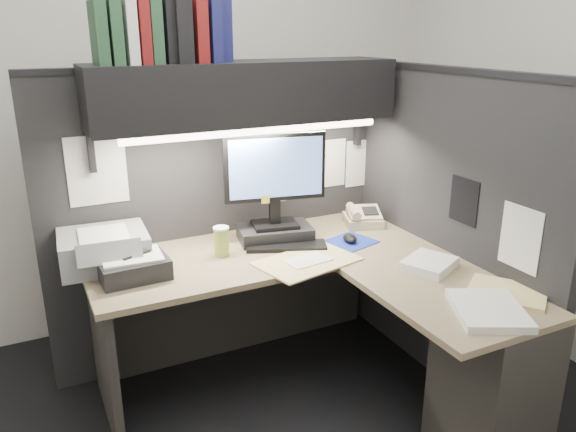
% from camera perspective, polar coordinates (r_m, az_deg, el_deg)
% --- Properties ---
extents(wall_back, '(3.50, 0.04, 2.70)m').
position_cam_1_polar(wall_back, '(3.53, -10.82, 10.87)').
color(wall_back, silver).
rests_on(wall_back, floor).
extents(partition_back, '(1.90, 0.06, 1.60)m').
position_cam_1_polar(partition_back, '(3.13, -6.84, -0.24)').
color(partition_back, black).
rests_on(partition_back, floor).
extents(partition_right, '(0.06, 1.50, 1.60)m').
position_cam_1_polar(partition_right, '(2.98, 15.76, -1.80)').
color(partition_right, black).
rests_on(partition_right, floor).
extents(desk, '(1.70, 1.53, 0.73)m').
position_cam_1_polar(desk, '(2.69, 8.61, -12.07)').
color(desk, '#857055').
rests_on(desk, floor).
extents(overhead_shelf, '(1.55, 0.34, 0.30)m').
position_cam_1_polar(overhead_shelf, '(2.85, -4.29, 12.41)').
color(overhead_shelf, black).
rests_on(overhead_shelf, partition_back).
extents(task_light_tube, '(1.32, 0.04, 0.04)m').
position_cam_1_polar(task_light_tube, '(2.75, -3.10, 8.62)').
color(task_light_tube, white).
rests_on(task_light_tube, overhead_shelf).
extents(monitor, '(0.53, 0.30, 0.57)m').
position_cam_1_polar(monitor, '(2.93, -1.34, 1.75)').
color(monitor, black).
rests_on(monitor, desk).
extents(keyboard, '(0.43, 0.28, 0.02)m').
position_cam_1_polar(keyboard, '(2.88, -0.19, -3.07)').
color(keyboard, black).
rests_on(keyboard, desk).
extents(mousepad, '(0.29, 0.27, 0.00)m').
position_cam_1_polar(mousepad, '(2.98, 6.37, -2.61)').
color(mousepad, '#1B2F97').
rests_on(mousepad, desk).
extents(mouse, '(0.09, 0.12, 0.04)m').
position_cam_1_polar(mouse, '(2.97, 6.31, -2.26)').
color(mouse, black).
rests_on(mouse, mousepad).
extents(telephone, '(0.26, 0.27, 0.08)m').
position_cam_1_polar(telephone, '(3.24, 7.61, -0.17)').
color(telephone, beige).
rests_on(telephone, desk).
extents(coffee_cup, '(0.09, 0.09, 0.14)m').
position_cam_1_polar(coffee_cup, '(2.79, -6.77, -2.67)').
color(coffee_cup, '#C7D455').
rests_on(coffee_cup, desk).
extents(printer, '(0.42, 0.36, 0.16)m').
position_cam_1_polar(printer, '(2.80, -18.20, -3.22)').
color(printer, gray).
rests_on(printer, desk).
extents(notebook_stack, '(0.31, 0.26, 0.09)m').
position_cam_1_polar(notebook_stack, '(2.64, -15.48, -5.02)').
color(notebook_stack, black).
rests_on(notebook_stack, desk).
extents(open_folder, '(0.53, 0.40, 0.01)m').
position_cam_1_polar(open_folder, '(2.72, 1.97, -4.62)').
color(open_folder, '#DEC97D').
rests_on(open_folder, desk).
extents(paper_stack_a, '(0.30, 0.28, 0.05)m').
position_cam_1_polar(paper_stack_a, '(2.72, 14.14, -4.76)').
color(paper_stack_a, white).
rests_on(paper_stack_a, desk).
extents(paper_stack_b, '(0.38, 0.41, 0.03)m').
position_cam_1_polar(paper_stack_b, '(2.38, 19.70, -8.99)').
color(paper_stack_b, white).
rests_on(paper_stack_b, desk).
extents(manila_stack, '(0.38, 0.39, 0.02)m').
position_cam_1_polar(manila_stack, '(2.57, 21.36, -7.21)').
color(manila_stack, '#DEC97D').
rests_on(manila_stack, desk).
extents(binder_row, '(0.61, 0.26, 0.30)m').
position_cam_1_polar(binder_row, '(2.70, -12.57, 18.01)').
color(binder_row, '#254B30').
rests_on(binder_row, overhead_shelf).
extents(pinned_papers, '(1.76, 1.31, 0.51)m').
position_cam_1_polar(pinned_papers, '(2.89, 2.81, 3.52)').
color(pinned_papers, white).
rests_on(pinned_papers, partition_back).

